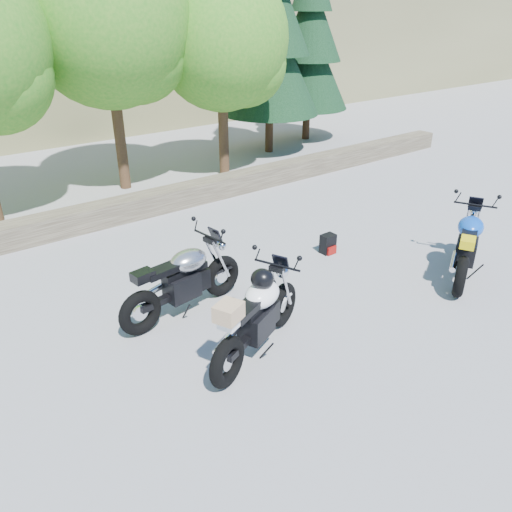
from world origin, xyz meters
The scene contains 10 objects.
ground centered at (0.00, 0.00, 0.00)m, with size 90.00×90.00×0.00m, color gray.
stone_wall centered at (0.00, 5.50, 0.25)m, with size 22.00×0.55×0.50m, color #463D2F.
tree_decid_mid centered at (0.91, 7.54, 4.04)m, with size 4.08×4.08×6.24m.
tree_decid_right centered at (3.71, 6.94, 3.50)m, with size 3.54×3.54×5.41m.
conifer_near centered at (6.20, 8.20, 3.68)m, with size 3.17×3.17×7.06m.
conifer_far centered at (8.40, 8.80, 3.27)m, with size 2.82×2.82×6.27m.
silver_bike centered at (-0.99, 1.28, 0.56)m, with size 2.30×0.73×1.15m.
white_bike centered at (-0.71, -0.22, 0.61)m, with size 2.14×1.09×1.25m.
blue_bike centered at (3.64, -0.65, 0.57)m, with size 2.14×1.25×1.17m.
backpack centered at (2.33, 1.46, 0.19)m, with size 0.29×0.25×0.39m.
Camera 1 is at (-4.16, -4.75, 4.37)m, focal length 35.00 mm.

